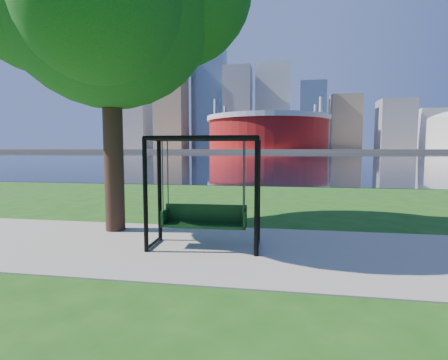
# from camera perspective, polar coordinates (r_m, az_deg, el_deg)

# --- Properties ---
(ground) EXTENTS (900.00, 900.00, 0.00)m
(ground) POSITION_cam_1_polar(r_m,az_deg,el_deg) (7.83, 1.94, -10.38)
(ground) COLOR #1E5114
(ground) RESTS_ON ground
(path) EXTENTS (120.00, 4.00, 0.03)m
(path) POSITION_cam_1_polar(r_m,az_deg,el_deg) (7.35, 1.41, -11.29)
(path) COLOR #9E937F
(path) RESTS_ON ground
(river) EXTENTS (900.00, 180.00, 0.02)m
(river) POSITION_cam_1_polar(r_m,az_deg,el_deg) (109.50, 9.19, 3.92)
(river) COLOR black
(river) RESTS_ON ground
(far_bank) EXTENTS (900.00, 228.00, 2.00)m
(far_bank) POSITION_cam_1_polar(r_m,az_deg,el_deg) (313.48, 9.55, 4.81)
(far_bank) COLOR #937F60
(far_bank) RESTS_ON ground
(stadium) EXTENTS (83.00, 83.00, 32.00)m
(stadium) POSITION_cam_1_polar(r_m,az_deg,el_deg) (243.03, 7.16, 7.90)
(stadium) COLOR maroon
(stadium) RESTS_ON far_bank
(skyline) EXTENTS (392.00, 66.00, 96.50)m
(skyline) POSITION_cam_1_polar(r_m,az_deg,el_deg) (328.66, 8.89, 10.92)
(skyline) COLOR gray
(skyline) RESTS_ON far_bank
(swing) EXTENTS (2.33, 1.08, 2.35)m
(swing) POSITION_cam_1_polar(r_m,az_deg,el_deg) (7.27, -3.22, -2.44)
(swing) COLOR black
(swing) RESTS_ON ground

